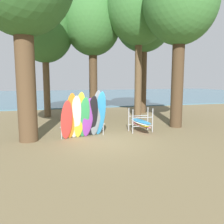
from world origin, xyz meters
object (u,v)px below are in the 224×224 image
object	(u,v)px
tree_far_left_back	(144,17)
tree_deep_back	(93,24)
tree_mid_behind	(45,30)
tree_foreground_right	(180,3)
leaning_board_pile	(84,117)
tree_far_right_back	(139,8)
board_storage_rack	(140,122)

from	to	relation	value
tree_far_left_back	tree_deep_back	bearing A→B (deg)	-171.38
tree_deep_back	tree_mid_behind	bearing A→B (deg)	169.26
tree_foreground_right	leaning_board_pile	xyz separation A→B (m)	(-5.55, -1.23, -5.81)
tree_mid_behind	tree_far_right_back	world-z (taller)	tree_far_right_back
tree_foreground_right	tree_deep_back	distance (m)	6.47
tree_far_right_back	leaning_board_pile	size ratio (longest dim) A/B	4.39
tree_foreground_right	tree_far_right_back	world-z (taller)	tree_far_right_back
tree_deep_back	board_storage_rack	xyz separation A→B (m)	(1.33, -5.83, -6.14)
tree_deep_back	leaning_board_pile	xyz separation A→B (m)	(-1.75, -6.45, -5.61)
tree_foreground_right	tree_far_left_back	bearing A→B (deg)	86.25
tree_deep_back	board_storage_rack	distance (m)	8.58
leaning_board_pile	board_storage_rack	distance (m)	3.18
tree_deep_back	tree_far_right_back	bearing A→B (deg)	-35.85
tree_far_left_back	tree_far_right_back	bearing A→B (deg)	-119.05
tree_deep_back	leaning_board_pile	size ratio (longest dim) A/B	4.02
tree_far_right_back	tree_far_left_back	bearing A→B (deg)	60.95
tree_far_left_back	tree_deep_back	size ratio (longest dim) A/B	1.14
tree_deep_back	board_storage_rack	size ratio (longest dim) A/B	4.26
board_storage_rack	tree_foreground_right	bearing A→B (deg)	13.86
tree_foreground_right	tree_far_left_back	world-z (taller)	tree_far_left_back
tree_deep_back	board_storage_rack	world-z (taller)	tree_deep_back
tree_far_right_back	tree_deep_back	bearing A→B (deg)	144.15
tree_far_left_back	tree_deep_back	world-z (taller)	tree_far_left_back
tree_mid_behind	leaning_board_pile	world-z (taller)	tree_mid_behind
tree_far_right_back	tree_deep_back	size ratio (longest dim) A/B	1.09
tree_far_right_back	tree_deep_back	world-z (taller)	tree_far_right_back
tree_mid_behind	board_storage_rack	xyz separation A→B (m)	(4.65, -6.46, -5.66)
leaning_board_pile	board_storage_rack	world-z (taller)	leaning_board_pile
tree_far_right_back	tree_deep_back	xyz separation A→B (m)	(-2.74, 1.98, -0.73)
tree_mid_behind	tree_far_right_back	bearing A→B (deg)	-23.31
leaning_board_pile	board_storage_rack	xyz separation A→B (m)	(3.08, 0.62, -0.54)
tree_mid_behind	tree_foreground_right	bearing A→B (deg)	-39.40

